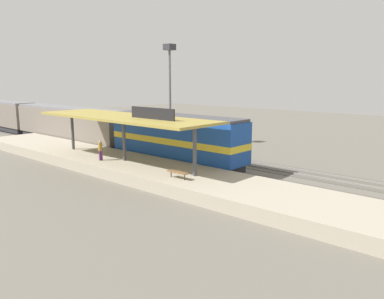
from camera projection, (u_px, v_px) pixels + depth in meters
The scene contains 10 objects.
ground_plane at pixel (178, 159), 38.57m from camera, with size 120.00×120.00×0.00m, color #666056.
track_near at pixel (163, 162), 37.10m from camera, with size 3.20×110.00×0.16m.
track_far at pixel (195, 155), 40.48m from camera, with size 3.20×110.00×0.16m.
platform at pixel (125, 165), 33.65m from camera, with size 6.00×44.00×0.90m, color #A89E89.
station_canopy at pixel (124, 118), 32.85m from camera, with size 5.20×18.00×4.70m.
platform_bench at pixel (178, 172), 27.46m from camera, with size 0.44×1.70×0.50m.
locomotive at pixel (176, 139), 35.57m from camera, with size 2.93×14.43×4.44m.
passenger_carriage_front at pixel (69, 124), 47.37m from camera, with size 2.90×20.00×4.24m.
light_mast at pixel (170, 73), 45.76m from camera, with size 1.10×1.10×11.70m.
person_waiting at pixel (100, 149), 33.44m from camera, with size 0.34×0.34×1.71m.
Camera 1 is at (-25.27, -26.16, 7.90)m, focal length 36.66 mm.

